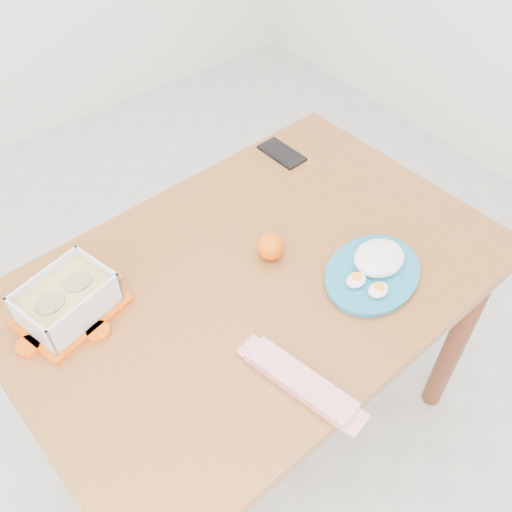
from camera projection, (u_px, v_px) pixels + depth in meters
ground at (208, 388)px, 1.95m from camera, size 3.50×3.50×0.00m
dining_table at (256, 302)px, 1.39m from camera, size 1.17×0.81×0.75m
food_container at (67, 300)px, 1.20m from camera, size 0.25×0.21×0.09m
orange_fruit at (271, 246)px, 1.32m from camera, size 0.06×0.06×0.06m
rice_plate at (375, 267)px, 1.29m from camera, size 0.31×0.31×0.07m
candy_bar at (300, 381)px, 1.11m from camera, size 0.11×0.24×0.02m
smartphone at (282, 153)px, 1.61m from camera, size 0.08×0.14×0.01m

